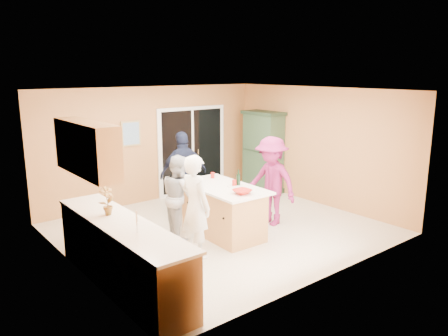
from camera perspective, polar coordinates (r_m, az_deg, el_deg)
floor at (r=8.37m, az=-0.38°, el=-7.96°), size 5.50×5.50×0.00m
ceiling at (r=7.84m, az=-0.41°, el=10.11°), size 5.50×5.00×0.10m
wall_back at (r=10.06m, az=-9.24°, el=3.07°), size 5.50×0.10×2.60m
wall_front at (r=6.29m, az=13.85°, el=-2.94°), size 5.50×0.10×2.60m
wall_left at (r=6.71m, az=-19.21°, el=-2.30°), size 0.10×5.00×2.60m
wall_right at (r=9.91m, az=12.22°, el=2.81°), size 0.10×5.00×2.60m
left_cabinet_run at (r=6.17m, az=-12.57°, el=-11.46°), size 0.65×3.05×1.24m
upper_cabinets at (r=6.47m, az=-17.52°, el=2.50°), size 0.35×1.60×0.75m
sliding_door at (r=10.61m, az=-4.16°, el=2.34°), size 1.90×0.07×2.10m
framed_picture at (r=9.74m, az=-12.06°, el=4.43°), size 0.46×0.04×0.56m
kitchen_island at (r=7.96m, az=-0.10°, el=-5.77°), size 0.99×1.77×0.92m
green_hutch at (r=10.78m, az=5.12°, el=2.01°), size 0.57×1.08×1.98m
woman_white at (r=6.97m, az=-3.75°, el=-5.01°), size 0.44×0.64×1.67m
woman_grey at (r=7.83m, az=-5.84°, el=-3.71°), size 0.73×0.85×1.50m
woman_navy at (r=9.04m, az=-5.30°, el=-0.69°), size 1.07×0.59×1.74m
woman_magenta at (r=8.45m, az=6.20°, el=-1.72°), size 0.78×1.19×1.72m
serving_bowl at (r=7.34m, az=2.38°, el=-3.11°), size 0.31×0.31×0.07m
tulip_vase at (r=6.38m, az=-15.01°, el=-4.10°), size 0.27×0.22×0.43m
tumbler_near at (r=7.80m, az=1.35°, el=-1.98°), size 0.09×0.09×0.12m
tumbler_far at (r=8.39m, az=-1.49°, el=-0.95°), size 0.08×0.08×0.11m
wine_bottle at (r=7.81m, az=1.89°, el=-1.52°), size 0.07×0.07×0.30m
white_plate at (r=7.78m, az=1.31°, el=-2.41°), size 0.31×0.31×0.02m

